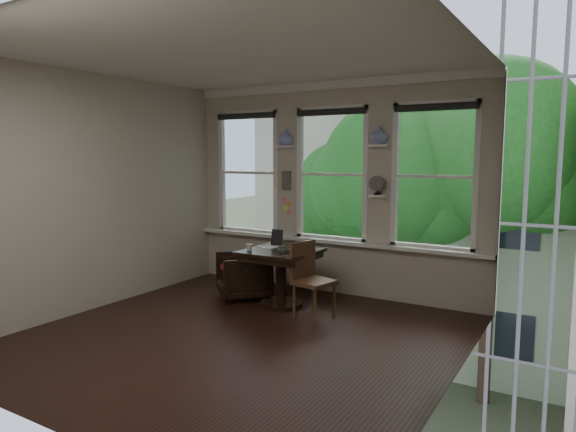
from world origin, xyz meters
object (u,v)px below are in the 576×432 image
Objects in this scene: laptop at (286,251)px; mug at (249,247)px; side_chair_right at (314,281)px; table at (281,278)px; armchair_left at (243,276)px.

laptop is 3.44× the size of mug.
table is at bearing 83.29° from side_chair_right.
armchair_left is 0.66m from mug.
table is 0.66m from side_chair_right.
side_chair_right reaches higher than table.
mug is at bearing -143.23° from table.
table is 0.41m from laptop.
laptop is at bearing -32.33° from table.
laptop is 0.48m from mug.
table is 0.98× the size of side_chair_right.
mug reaches higher than table.
side_chair_right is 2.97× the size of laptop.
laptop is (0.78, -0.15, 0.45)m from armchair_left.
mug is at bearing -159.64° from laptop.
side_chair_right is at bearing 0.96° from mug.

